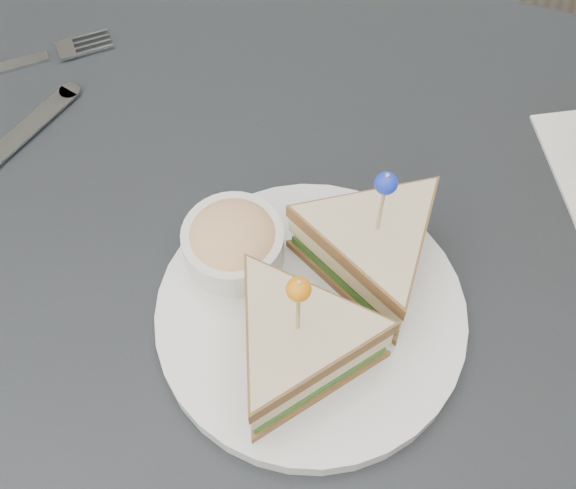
{
  "coord_description": "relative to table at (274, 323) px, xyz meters",
  "views": [
    {
      "loc": [
        0.1,
        -0.25,
        1.26
      ],
      "look_at": [
        0.01,
        0.01,
        0.8
      ],
      "focal_mm": 45.0,
      "sensor_mm": 36.0,
      "label": 1
    }
  ],
  "objects": [
    {
      "name": "table",
      "position": [
        0.0,
        0.0,
        0.0
      ],
      "size": [
        0.8,
        0.8,
        0.75
      ],
      "color": "black",
      "rests_on": "ground"
    },
    {
      "name": "plate_meal",
      "position": [
        0.04,
        -0.02,
        0.11
      ],
      "size": [
        0.31,
        0.31,
        0.14
      ],
      "rotation": [
        0.0,
        0.0,
        0.4
      ],
      "color": "white",
      "rests_on": "table"
    },
    {
      "name": "cutlery_fork",
      "position": [
        -0.31,
        0.15,
        0.08
      ],
      "size": [
        0.15,
        0.13,
        0.01
      ],
      "rotation": [
        0.0,
        0.0,
        -0.85
      ],
      "color": "silver",
      "rests_on": "table"
    }
  ]
}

